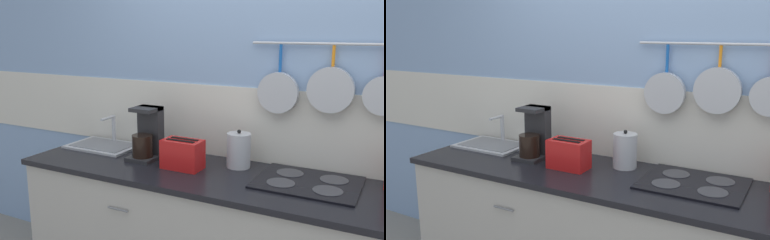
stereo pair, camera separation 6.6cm
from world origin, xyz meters
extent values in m
cube|color=#84A3CC|center=(0.00, 0.37, 1.30)|extent=(7.20, 0.06, 2.60)
cube|color=silver|center=(0.00, 0.37, 1.14)|extent=(7.20, 0.07, 0.47)
cylinder|color=#B7BABF|center=(0.51, 0.32, 1.65)|extent=(1.40, 0.02, 0.02)
cylinder|color=#1959B2|center=(-0.02, 0.32, 1.56)|extent=(0.02, 0.02, 0.16)
cylinder|color=#B7BABF|center=(-0.02, 0.30, 1.36)|extent=(0.24, 0.04, 0.24)
cylinder|color=orange|center=(0.28, 0.32, 1.58)|extent=(0.02, 0.02, 0.12)
cylinder|color=#B7BABF|center=(0.28, 0.30, 1.40)|extent=(0.26, 0.05, 0.26)
cylinder|color=#B7BABF|center=(0.55, 0.30, 1.38)|extent=(0.21, 0.04, 0.21)
cylinder|color=slate|center=(-0.75, -0.33, 0.71)|extent=(0.14, 0.01, 0.01)
cube|color=black|center=(0.00, 0.00, 0.89)|extent=(3.03, 0.67, 0.03)
cube|color=#B7BABF|center=(-1.23, 0.15, 0.91)|extent=(0.48, 0.33, 0.01)
cube|color=slate|center=(-1.23, 0.15, 0.92)|extent=(0.41, 0.27, 0.00)
cylinder|color=#B7BABF|center=(-1.23, 0.27, 1.01)|extent=(0.03, 0.03, 0.21)
cylinder|color=#B7BABF|center=(-1.23, 0.21, 1.10)|extent=(0.02, 0.13, 0.02)
cube|color=#262628|center=(-0.81, 0.05, 0.91)|extent=(0.18, 0.22, 0.02)
cube|color=#262628|center=(-0.81, 0.12, 1.07)|extent=(0.16, 0.08, 0.34)
cylinder|color=black|center=(-0.81, 0.02, 1.00)|extent=(0.13, 0.13, 0.14)
cube|color=#262628|center=(-0.81, 0.07, 1.23)|extent=(0.16, 0.16, 0.02)
cube|color=red|center=(-0.50, 0.00, 0.99)|extent=(0.24, 0.14, 0.18)
cube|color=black|center=(-0.50, -0.02, 1.08)|extent=(0.18, 0.03, 0.00)
cube|color=black|center=(-0.50, 0.03, 1.08)|extent=(0.18, 0.03, 0.00)
cube|color=black|center=(-0.63, 0.00, 1.03)|extent=(0.02, 0.02, 0.02)
cylinder|color=#B7BABF|center=(-0.21, 0.18, 1.01)|extent=(0.15, 0.15, 0.21)
sphere|color=black|center=(-0.21, 0.18, 1.13)|extent=(0.02, 0.02, 0.02)
cube|color=black|center=(0.23, 0.09, 0.91)|extent=(0.55, 0.46, 0.01)
cylinder|color=#38383D|center=(0.11, 0.00, 0.92)|extent=(0.15, 0.15, 0.00)
cylinder|color=#38383D|center=(0.35, 0.00, 0.92)|extent=(0.15, 0.15, 0.00)
cylinder|color=#38383D|center=(0.11, 0.18, 0.92)|extent=(0.15, 0.15, 0.00)
cylinder|color=#38383D|center=(0.35, 0.18, 0.92)|extent=(0.15, 0.15, 0.00)
camera|label=1|loc=(0.71, -2.15, 1.73)|focal=40.00mm
camera|label=2|loc=(0.77, -2.12, 1.73)|focal=40.00mm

